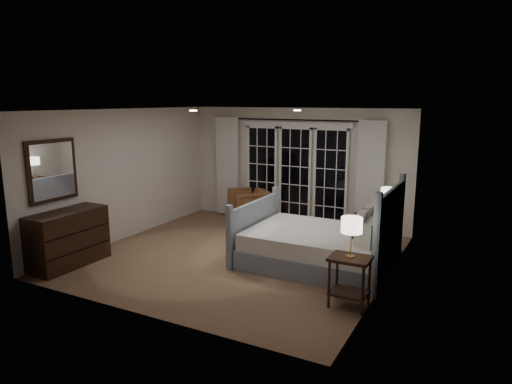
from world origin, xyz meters
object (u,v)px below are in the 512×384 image
at_px(lamp_right, 389,194).
at_px(dresser, 68,238).
at_px(bed, 320,245).
at_px(nightstand_right, 387,230).
at_px(nightstand_left, 350,274).
at_px(armchair, 249,205).
at_px(lamp_left, 352,226).

distance_m(lamp_right, dresser, 5.45).
bearing_deg(dresser, bed, 27.29).
xyz_separation_m(bed, dresser, (-3.64, -1.88, 0.11)).
distance_m(nightstand_right, dresser, 5.41).
distance_m(nightstand_left, nightstand_right, 2.45).
xyz_separation_m(nightstand_right, armchair, (-3.17, 0.70, -0.04)).
bearing_deg(nightstand_right, dresser, -145.32).
xyz_separation_m(nightstand_left, nightstand_right, (-0.04, 2.45, -0.04)).
distance_m(bed, lamp_right, 1.61).
bearing_deg(lamp_right, nightstand_left, -89.06).
height_order(lamp_right, dresser, lamp_right).
bearing_deg(armchair, dresser, -64.45).
bearing_deg(lamp_left, armchair, 135.54).
distance_m(nightstand_right, lamp_left, 2.54).
relative_size(lamp_left, dresser, 0.41).
bearing_deg(lamp_right, lamp_left, -89.06).
xyz_separation_m(nightstand_left, lamp_right, (-0.04, 2.45, 0.60)).
bearing_deg(lamp_right, armchair, 167.49).
bearing_deg(armchair, nightstand_left, -0.23).
height_order(nightstand_right, lamp_right, lamp_right).
height_order(armchair, dresser, dresser).
distance_m(nightstand_right, armchair, 3.25).
xyz_separation_m(nightstand_right, lamp_right, (0.00, -0.00, 0.64)).
xyz_separation_m(armchair, dresser, (-1.28, -3.78, 0.09)).
bearing_deg(dresser, armchair, 71.32).
height_order(bed, lamp_right, bed).
relative_size(nightstand_left, lamp_right, 1.25).
bearing_deg(lamp_left, nightstand_right, 90.94).
bearing_deg(nightstand_right, nightstand_left, -89.06).
height_order(lamp_left, armchair, lamp_left).
bearing_deg(armchair, lamp_left, -0.23).
bearing_deg(bed, nightstand_right, 56.04).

